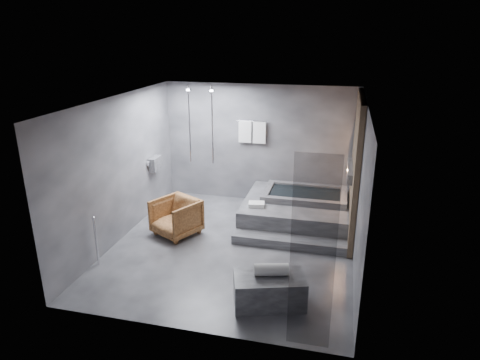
# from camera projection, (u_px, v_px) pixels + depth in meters

# --- Properties ---
(room) EXTENTS (5.00, 5.04, 2.82)m
(room) POSITION_uv_depth(u_px,v_px,m) (256.00, 158.00, 7.79)
(room) COLOR #303133
(room) RESTS_ON ground
(tub_deck) EXTENTS (2.20, 2.00, 0.50)m
(tub_deck) POSITION_uv_depth(u_px,v_px,m) (296.00, 211.00, 9.24)
(tub_deck) COLOR #363639
(tub_deck) RESTS_ON ground
(tub_step) EXTENTS (2.20, 0.36, 0.18)m
(tub_step) POSITION_uv_depth(u_px,v_px,m) (289.00, 242.00, 8.21)
(tub_step) COLOR #363639
(tub_step) RESTS_ON ground
(concrete_bench) EXTENTS (1.18, 0.87, 0.48)m
(concrete_bench) POSITION_uv_depth(u_px,v_px,m) (269.00, 290.00, 6.43)
(concrete_bench) COLOR #303133
(concrete_bench) RESTS_ON ground
(driftwood_chair) EXTENTS (1.09, 1.10, 0.75)m
(driftwood_chair) POSITION_uv_depth(u_px,v_px,m) (176.00, 217.00, 8.62)
(driftwood_chair) COLOR #4E2B13
(driftwood_chair) RESTS_ON ground
(rolled_towel) EXTENTS (0.54, 0.31, 0.18)m
(rolled_towel) POSITION_uv_depth(u_px,v_px,m) (271.00, 270.00, 6.37)
(rolled_towel) COLOR silver
(rolled_towel) RESTS_ON concrete_bench
(deck_towel) EXTENTS (0.36, 0.29, 0.09)m
(deck_towel) POSITION_uv_depth(u_px,v_px,m) (256.00, 204.00, 8.81)
(deck_towel) COLOR white
(deck_towel) RESTS_ON tub_deck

